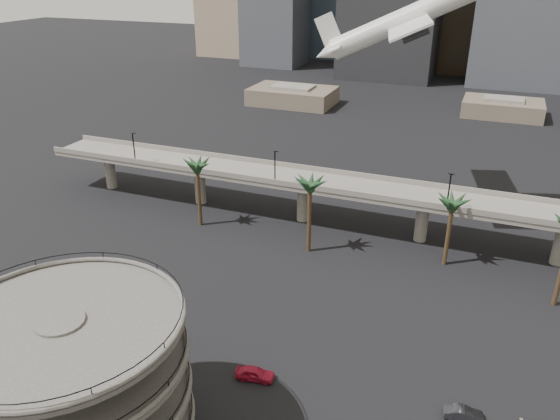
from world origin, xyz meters
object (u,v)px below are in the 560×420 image
at_px(airborne_jet, 411,17).
at_px(car_a, 255,373).
at_px(parking_ramp, 71,377).
at_px(car_b, 463,414).
at_px(overpass, 361,193).

height_order(airborne_jet, car_a, airborne_jet).
bearing_deg(parking_ramp, car_b, 28.44).
relative_size(airborne_jet, car_b, 8.06).
bearing_deg(airborne_jet, parking_ramp, -115.26).
bearing_deg(parking_ramp, airborne_jet, 76.55).
height_order(overpass, airborne_jet, airborne_jet).
height_order(overpass, car_b, overpass).
relative_size(overpass, car_a, 28.01).
xyz_separation_m(parking_ramp, overpass, (13.00, 59.00, -2.50)).
xyz_separation_m(overpass, car_b, (21.75, -40.18, -6.64)).
xyz_separation_m(overpass, car_a, (-1.68, -42.90, -6.55)).
bearing_deg(overpass, parking_ramp, -102.43).
relative_size(parking_ramp, airborne_jet, 0.65).
distance_m(overpass, airborne_jet, 31.42).
relative_size(car_a, car_b, 1.09).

